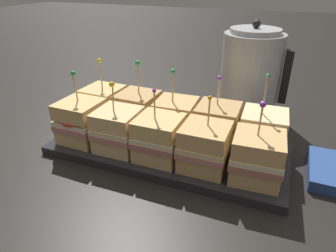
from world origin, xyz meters
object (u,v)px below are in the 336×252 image
serving_platter (168,149)px  sandwich_back_far_left (104,106)px  sandwich_back_right (217,126)px  sandwich_back_center (175,119)px  sandwich_front_center (159,138)px  kettle_steel (250,76)px  sandwich_front_left (118,130)px  sandwich_front_far_right (257,157)px  sandwich_back_left (138,112)px  sandwich_back_far_right (263,134)px  sandwich_front_far_left (81,121)px  sandwich_front_right (205,147)px

serving_platter → sandwich_back_far_left: sandwich_back_far_left is taller
serving_platter → sandwich_back_right: size_ratio=3.29×
sandwich_back_far_left → sandwich_back_right: 0.29m
serving_platter → sandwich_back_center: (-0.00, 0.05, 0.05)m
sandwich_front_center → kettle_steel: 0.34m
sandwich_back_far_left → sandwich_front_left: bearing=-44.6°
serving_platter → sandwich_front_far_right: sandwich_front_far_right is taller
sandwich_back_left → sandwich_back_far_right: sandwich_back_far_right is taller
sandwich_front_far_left → sandwich_back_center: sandwich_back_center is taller
sandwich_back_center → kettle_steel: 0.25m
sandwich_back_far_left → kettle_steel: bearing=33.2°
sandwich_front_center → sandwich_front_far_right: (0.19, 0.00, 0.00)m
sandwich_front_right → sandwich_front_far_right: 0.10m
sandwich_front_left → sandwich_front_center: (0.09, -0.00, -0.00)m
sandwich_back_left → sandwich_front_left: bearing=-89.4°
sandwich_front_center → sandwich_back_far_right: (0.19, 0.09, 0.00)m
sandwich_front_far_right → sandwich_front_far_left: bearing=179.9°
sandwich_back_right → kettle_steel: size_ratio=0.60×
sandwich_front_far_left → sandwich_front_right: size_ratio=1.08×
sandwich_front_far_left → sandwich_back_far_left: (-0.00, 0.09, -0.00)m
sandwich_front_far_right → sandwich_back_far_right: (-0.00, 0.09, 0.00)m
sandwich_front_far_right → sandwich_front_left: bearing=-179.9°
sandwich_front_right → sandwich_back_center: (-0.10, 0.10, 0.00)m
sandwich_front_far_left → sandwich_front_far_right: bearing=-0.1°
serving_platter → sandwich_front_right: (0.10, -0.05, 0.05)m
sandwich_front_left → kettle_steel: bearing=53.7°
sandwich_front_far_right → sandwich_back_right: 0.13m
sandwich_front_left → sandwich_back_center: bearing=45.9°
sandwich_front_center → sandwich_back_far_left: sandwich_back_far_left is taller
serving_platter → sandwich_back_far_right: bearing=13.4°
sandwich_back_left → sandwich_back_far_right: bearing=-0.2°
sandwich_front_center → sandwich_back_far_right: size_ratio=0.86×
kettle_steel → serving_platter: bearing=-116.7°
serving_platter → sandwich_front_far_right: bearing=-13.8°
sandwich_front_far_left → sandwich_back_left: 0.13m
sandwich_front_far_left → sandwich_back_far_left: bearing=90.6°
sandwich_front_center → sandwich_back_right: size_ratio=0.96×
sandwich_back_right → sandwich_front_right: bearing=-91.0°
sandwich_front_far_left → sandwich_back_right: (0.29, 0.09, -0.00)m
sandwich_front_far_left → sandwich_front_center: bearing=-0.5°
sandwich_back_center → sandwich_back_right: bearing=-1.7°
kettle_steel → sandwich_front_far_right: bearing=-78.4°
sandwich_back_left → sandwich_back_right: bearing=-0.3°
sandwich_front_far_right → sandwich_back_center: 0.22m
sandwich_front_center → sandwich_front_right: 0.10m
sandwich_front_far_left → sandwich_front_left: (0.10, -0.00, -0.00)m
sandwich_back_center → sandwich_back_far_right: (0.19, -0.00, 0.00)m
sandwich_front_center → sandwich_back_center: size_ratio=0.92×
sandwich_front_center → sandwich_front_right: sandwich_front_center is taller
serving_platter → sandwich_back_center: size_ratio=3.16×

